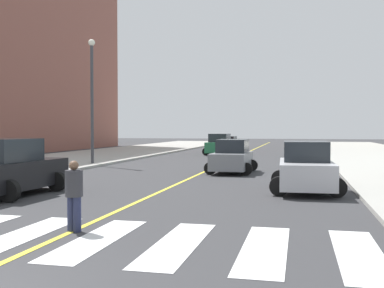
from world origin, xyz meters
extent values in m
cube|color=#9E9B93|center=(-12.20, 20.00, 0.07)|extent=(10.00, 120.00, 0.15)
cube|color=silver|center=(-0.90, 4.00, 0.01)|extent=(0.90, 4.00, 0.01)
cube|color=silver|center=(0.90, 4.00, 0.01)|extent=(0.90, 4.00, 0.01)
cube|color=silver|center=(2.70, 4.00, 0.01)|extent=(0.90, 4.00, 0.01)
cube|color=silver|center=(4.50, 4.00, 0.01)|extent=(0.90, 4.00, 0.01)
cube|color=silver|center=(6.30, 4.00, 0.01)|extent=(0.90, 4.00, 0.01)
cube|color=yellow|center=(0.00, 40.00, 0.01)|extent=(0.16, 80.00, 0.01)
cube|color=red|center=(-1.94, 42.60, 0.61)|extent=(1.86, 3.78, 0.79)
cube|color=#1E2328|center=(-1.95, 42.38, 1.32)|extent=(1.50, 1.92, 0.67)
cylinder|color=black|center=(-1.03, 43.70, 0.30)|extent=(0.61, 0.22, 0.60)
cylinder|color=black|center=(-2.74, 43.78, 0.30)|extent=(0.61, 0.22, 0.60)
cylinder|color=black|center=(-1.14, 41.41, 0.30)|extent=(0.61, 0.22, 0.60)
cylinder|color=black|center=(-2.85, 41.49, 0.30)|extent=(0.61, 0.22, 0.60)
cube|color=#236B42|center=(-1.97, 37.24, 0.72)|extent=(2.13, 4.46, 0.94)
cube|color=#1E2328|center=(-1.98, 36.98, 1.57)|extent=(1.75, 2.25, 0.80)
cylinder|color=black|center=(-0.91, 38.57, 0.36)|extent=(0.72, 0.25, 0.71)
cylinder|color=black|center=(-2.94, 38.64, 0.36)|extent=(0.72, 0.25, 0.71)
cylinder|color=black|center=(-1.00, 35.85, 0.36)|extent=(0.72, 0.25, 0.71)
cylinder|color=black|center=(-3.03, 35.91, 0.36)|extent=(0.72, 0.25, 0.71)
cube|color=black|center=(-5.04, 9.52, 0.75)|extent=(2.29, 4.69, 0.98)
cube|color=#1E2328|center=(-5.06, 9.25, 1.64)|extent=(1.86, 2.38, 0.83)
cylinder|color=black|center=(-3.92, 10.90, 0.37)|extent=(0.75, 0.27, 0.74)
cylinder|color=black|center=(-6.04, 11.00, 0.37)|extent=(0.75, 0.27, 0.74)
cylinder|color=black|center=(-4.05, 8.05, 0.37)|extent=(0.75, 0.27, 0.74)
cube|color=slate|center=(1.59, 19.88, 0.67)|extent=(1.93, 4.12, 0.87)
cube|color=#1E2328|center=(1.59, 20.12, 1.46)|extent=(1.59, 2.07, 0.74)
cylinder|color=black|center=(0.62, 18.63, 0.33)|extent=(0.66, 0.23, 0.66)
cylinder|color=black|center=(2.51, 18.59, 0.33)|extent=(0.66, 0.23, 0.66)
cylinder|color=black|center=(0.67, 21.16, 0.33)|extent=(0.66, 0.23, 0.66)
cylinder|color=black|center=(2.56, 21.12, 0.33)|extent=(0.66, 0.23, 0.66)
cube|color=#B7B7BC|center=(5.42, 12.87, 0.70)|extent=(2.09, 4.36, 0.92)
cube|color=#1E2328|center=(5.41, 13.13, 1.53)|extent=(1.71, 2.20, 0.78)
cylinder|color=black|center=(4.47, 11.51, 0.35)|extent=(0.70, 0.25, 0.70)
cylinder|color=black|center=(6.46, 11.57, 0.35)|extent=(0.70, 0.25, 0.70)
cylinder|color=black|center=(4.39, 14.17, 0.35)|extent=(0.70, 0.25, 0.70)
cylinder|color=black|center=(6.37, 14.24, 0.35)|extent=(0.70, 0.25, 0.70)
cylinder|color=#232847|center=(0.13, 4.56, 0.41)|extent=(0.19, 0.19, 0.82)
cylinder|color=#232847|center=(-0.04, 4.60, 0.41)|extent=(0.19, 0.19, 0.82)
cylinder|color=#2D2D33|center=(0.05, 4.58, 1.13)|extent=(0.41, 0.41, 0.62)
sphere|color=brown|center=(0.05, 4.58, 1.55)|extent=(0.22, 0.22, 0.22)
cylinder|color=#38383D|center=(-8.07, 22.91, 4.02)|extent=(0.20, 0.20, 7.73)
sphere|color=silver|center=(-8.07, 22.91, 8.03)|extent=(0.44, 0.44, 0.44)
camera|label=1|loc=(5.16, -5.32, 2.40)|focal=43.50mm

